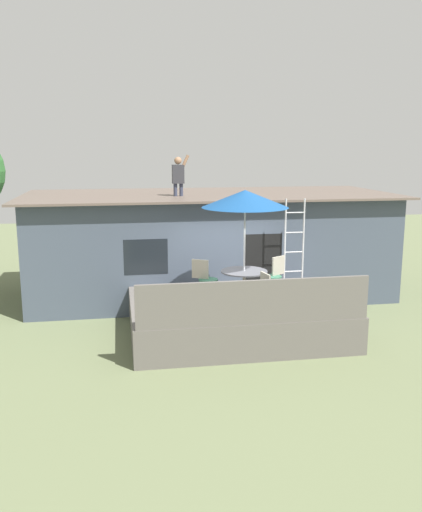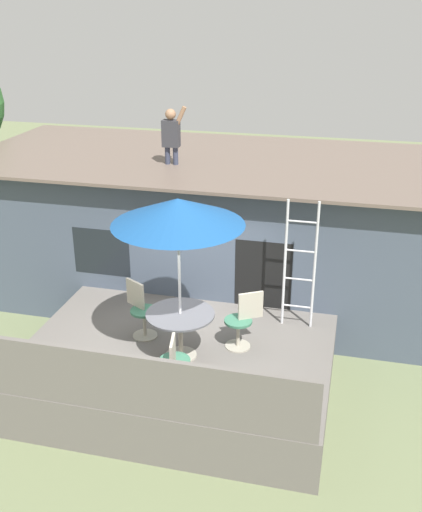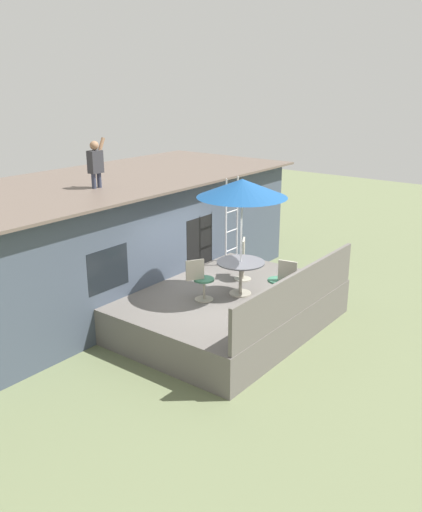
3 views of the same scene
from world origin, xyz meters
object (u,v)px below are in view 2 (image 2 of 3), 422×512
Objects in this scene: patio_table at (180,323)px; patio_chair_right at (243,320)px; patio_umbrella at (178,212)px; person_figure at (171,133)px; step_ladder at (300,265)px; patio_chair_left at (141,310)px; patio_chair_near at (174,364)px.

patio_chair_right reaches higher than patio_table.
patio_umbrella is at bearing 180.00° from patio_table.
person_figure is 4.04m from patio_chair_right.
patio_chair_left is (-2.41, -0.92, -0.64)m from step_ladder.
patio_table is 1.13× the size of patio_chair_right.
patio_chair_near is at bearing -121.89° from step_ladder.
patio_chair_left is (-0.80, 0.47, -0.13)m from patio_table.
person_figure is 1.21× the size of patio_chair_left.
patio_chair_right is 1.00× the size of patio_chair_near.
patio_chair_right is 1.58m from patio_chair_near.
step_ladder is 3.65m from person_figure.
person_figure is (-1.09, 3.22, 0.40)m from patio_umbrella.
patio_chair_near is at bearing -78.92° from patio_umbrella.
step_ladder is 2.39× the size of patio_chair_left.
patio_chair_right is at bearing 31.81° from patio_chair_left.
person_figure is 3.59m from patio_chair_left.
patio_chair_right is at bearing -130.74° from step_ladder.
person_figure is at bearing 6.00° from patio_chair_near.
patio_chair_right is at bearing 31.04° from patio_table.
patio_umbrella reaches higher than patio_chair_left.
patio_table is at bearing 0.00° from patio_chair_near.
patio_chair_right is (0.86, 0.51, -0.13)m from patio_table.
step_ladder reaches higher than patio_chair_near.
patio_table is 0.94m from patio_chair_near.
person_figure reaches higher than patio_chair_left.
patio_chair_near is (-0.68, -1.43, 0.00)m from patio_chair_right.
person_figure reaches higher than step_ladder.
patio_umbrella reaches higher than patio_chair_right.
patio_chair_left is (0.29, -2.75, -2.29)m from person_figure.
step_ladder reaches higher than patio_chair_left.
patio_umbrella is at bearing -139.18° from step_ladder.
person_figure reaches higher than patio_table.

